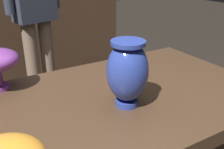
% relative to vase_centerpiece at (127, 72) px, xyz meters
% --- Properties ---
extents(back_display_shelf, '(2.60, 0.40, 0.99)m').
position_rel_vase_centerpiece_xyz_m(back_display_shelf, '(-0.07, 2.27, -0.42)').
color(back_display_shelf, '#422D1E').
rests_on(back_display_shelf, ground_plane).
extents(vase_centerpiece, '(0.13, 0.13, 0.21)m').
position_rel_vase_centerpiece_xyz_m(vase_centerpiece, '(0.00, 0.00, 0.00)').
color(vase_centerpiece, '#2D429E').
rests_on(vase_centerpiece, display_plinth).
extents(visitor_center_back, '(0.46, 0.25, 1.57)m').
position_rel_vase_centerpiece_xyz_m(visitor_center_back, '(0.13, 1.53, 0.01)').
color(visitor_center_back, '#846B56').
rests_on(visitor_center_back, ground_plane).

